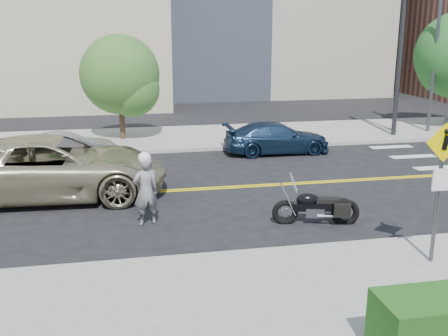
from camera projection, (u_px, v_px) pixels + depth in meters
ground_plane at (189, 190)px, 15.99m from camera, size 120.00×120.00×0.00m
sidewalk_near at (245, 315)px, 8.86m from camera, size 60.00×5.00×0.15m
sidewalk_far at (167, 138)px, 23.09m from camera, size 60.00×5.00×0.15m
lamp_post at (437, 43)px, 23.29m from camera, size 0.16×0.16×8.00m
traffic_light at (414, 31)px, 21.44m from camera, size 0.28×4.50×7.00m
pedestrian_sign at (440, 176)px, 10.27m from camera, size 0.78×0.08×3.00m
motorcyclist at (146, 189)px, 12.93m from camera, size 0.73×0.57×1.88m
motorcycle at (317, 199)px, 13.06m from camera, size 2.19×1.05×1.28m
suv at (54, 167)px, 15.08m from camera, size 6.56×3.22×1.79m
parked_car_silver at (68, 149)px, 18.72m from camera, size 3.79×2.26×1.18m
parked_car_blue at (277, 138)px, 20.56m from camera, size 4.16×1.70×1.20m
tree_far_a at (120, 75)px, 21.98m from camera, size 3.33×3.33×4.55m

